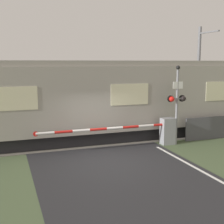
% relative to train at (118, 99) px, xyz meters
% --- Properties ---
extents(ground_plane, '(80.00, 80.00, 0.00)m').
position_rel_train_xyz_m(ground_plane, '(-1.68, -3.40, -1.93)').
color(ground_plane, '#475638').
extents(track_bed, '(36.00, 3.20, 0.13)m').
position_rel_train_xyz_m(track_bed, '(-1.68, 0.00, -1.91)').
color(track_bed, '#666056').
rests_on(track_bed, ground_plane).
extents(train, '(17.86, 3.04, 3.78)m').
position_rel_train_xyz_m(train, '(0.00, 0.00, 0.00)').
color(train, black).
rests_on(train, ground_plane).
extents(crossing_barrier, '(6.26, 0.44, 1.21)m').
position_rel_train_xyz_m(crossing_barrier, '(1.12, -2.05, -1.27)').
color(crossing_barrier, gray).
rests_on(crossing_barrier, ground_plane).
extents(signal_post, '(0.89, 0.26, 3.56)m').
position_rel_train_xyz_m(signal_post, '(2.00, -2.20, 0.09)').
color(signal_post, gray).
rests_on(signal_post, ground_plane).
extents(catenary_pole, '(0.20, 1.90, 5.84)m').
position_rel_train_xyz_m(catenary_pole, '(6.23, 2.33, 1.13)').
color(catenary_pole, slate).
rests_on(catenary_pole, ground_plane).
extents(roadside_fence, '(2.79, 0.06, 1.10)m').
position_rel_train_xyz_m(roadside_fence, '(4.11, -1.89, -1.38)').
color(roadside_fence, '#4C4C51').
rests_on(roadside_fence, ground_plane).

